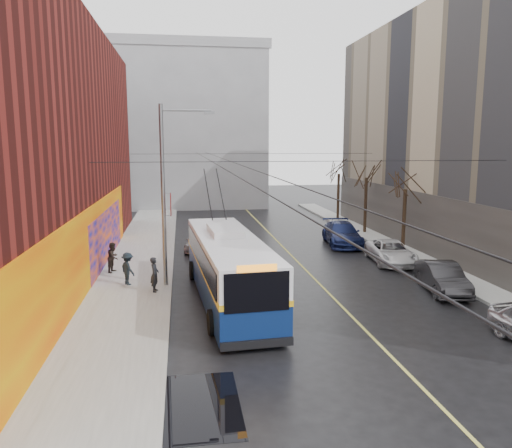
{
  "coord_description": "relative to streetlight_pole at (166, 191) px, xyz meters",
  "views": [
    {
      "loc": [
        -5.4,
        -14.56,
        7.14
      ],
      "look_at": [
        -1.51,
        11.5,
        2.88
      ],
      "focal_mm": 35.0,
      "sensor_mm": 36.0,
      "label": 1
    }
  ],
  "objects": [
    {
      "name": "ground",
      "position": [
        6.14,
        -10.0,
        -4.85
      ],
      "size": [
        140.0,
        140.0,
        0.0
      ],
      "primitive_type": "plane",
      "color": "black",
      "rests_on": "ground"
    },
    {
      "name": "sidewalk_left",
      "position": [
        -1.86,
        2.0,
        -4.77
      ],
      "size": [
        4.0,
        60.0,
        0.15
      ],
      "primitive_type": "cube",
      "color": "gray",
      "rests_on": "ground"
    },
    {
      "name": "sidewalk_right",
      "position": [
        15.14,
        2.0,
        -4.77
      ],
      "size": [
        2.0,
        60.0,
        0.15
      ],
      "primitive_type": "cube",
      "color": "gray",
      "rests_on": "ground"
    },
    {
      "name": "lane_line",
      "position": [
        7.64,
        4.0,
        -4.84
      ],
      "size": [
        0.12,
        50.0,
        0.01
      ],
      "primitive_type": "cube",
      "color": "#BFB74C",
      "rests_on": "ground"
    },
    {
      "name": "building_far",
      "position": [
        0.14,
        34.99,
        4.17
      ],
      "size": [
        20.5,
        12.1,
        18.0
      ],
      "color": "gray",
      "rests_on": "ground"
    },
    {
      "name": "streetlight_pole",
      "position": [
        0.0,
        0.0,
        0.0
      ],
      "size": [
        2.65,
        0.6,
        9.0
      ],
      "color": "slate",
      "rests_on": "ground"
    },
    {
      "name": "catenary_wires",
      "position": [
        3.6,
        4.77,
        1.4
      ],
      "size": [
        18.0,
        60.0,
        0.22
      ],
      "color": "black"
    },
    {
      "name": "tree_near",
      "position": [
        15.14,
        6.0,
        0.13
      ],
      "size": [
        3.2,
        3.2,
        6.4
      ],
      "color": "black",
      "rests_on": "ground"
    },
    {
      "name": "tree_mid",
      "position": [
        15.14,
        13.0,
        0.41
      ],
      "size": [
        3.2,
        3.2,
        6.68
      ],
      "color": "black",
      "rests_on": "ground"
    },
    {
      "name": "tree_far",
      "position": [
        15.14,
        20.0,
        0.3
      ],
      "size": [
        3.2,
        3.2,
        6.57
      ],
      "color": "black",
      "rests_on": "ground"
    },
    {
      "name": "puddle",
      "position": [
        0.85,
        -11.69,
        -4.84
      ],
      "size": [
        2.7,
        3.77,
        0.01
      ],
      "primitive_type": "cube",
      "color": "black",
      "rests_on": "ground"
    },
    {
      "name": "pigeons_flying",
      "position": [
        2.56,
        -0.65,
        1.92
      ],
      "size": [
        2.99,
        2.77,
        1.42
      ],
      "color": "slate"
    },
    {
      "name": "trolleybus",
      "position": [
        2.76,
        -2.57,
        -3.25
      ],
      "size": [
        3.47,
        12.28,
        5.76
      ],
      "rotation": [
        0.0,
        0.0,
        0.07
      ],
      "color": "#0A1D4E",
      "rests_on": "ground"
    },
    {
      "name": "parked_car_b",
      "position": [
        13.14,
        -2.73,
        -4.13
      ],
      "size": [
        2.22,
        4.54,
        1.43
      ],
      "primitive_type": "imported",
      "rotation": [
        0.0,
        0.0,
        -0.17
      ],
      "color": "#262528",
      "rests_on": "ground"
    },
    {
      "name": "parked_car_c",
      "position": [
        13.14,
        3.32,
        -4.18
      ],
      "size": [
        2.8,
        5.06,
        1.34
      ],
      "primitive_type": "imported",
      "rotation": [
        0.0,
        0.0,
        -0.12
      ],
      "color": "silver",
      "rests_on": "ground"
    },
    {
      "name": "parked_car_d",
      "position": [
        11.94,
        8.99,
        -4.05
      ],
      "size": [
        2.87,
        5.74,
        1.6
      ],
      "primitive_type": "imported",
      "rotation": [
        0.0,
        0.0,
        -0.12
      ],
      "color": "#162050",
      "rests_on": "ground"
    },
    {
      "name": "following_car",
      "position": [
        1.78,
        8.65,
        -4.19
      ],
      "size": [
        2.19,
        4.09,
        1.32
      ],
      "primitive_type": "imported",
      "rotation": [
        0.0,
        0.0,
        -0.17
      ],
      "color": "#A8A9AD",
      "rests_on": "ground"
    },
    {
      "name": "pedestrian_a",
      "position": [
        -0.63,
        -1.08,
        -3.86
      ],
      "size": [
        0.45,
        0.64,
        1.67
      ],
      "primitive_type": "imported",
      "rotation": [
        0.0,
        0.0,
        1.49
      ],
      "color": "black",
      "rests_on": "sidewalk_left"
    },
    {
      "name": "pedestrian_b",
      "position": [
        -3.07,
        3.0,
        -3.87
      ],
      "size": [
        0.84,
        0.95,
        1.65
      ],
      "primitive_type": "imported",
      "rotation": [
        0.0,
        0.0,
        1.26
      ],
      "color": "black",
      "rests_on": "sidewalk_left"
    },
    {
      "name": "pedestrian_c",
      "position": [
        -2.02,
        0.32,
        -3.88
      ],
      "size": [
        1.1,
        1.21,
        1.63
      ],
      "primitive_type": "imported",
      "rotation": [
        0.0,
        0.0,
        2.17
      ],
      "color": "black",
      "rests_on": "sidewalk_left"
    }
  ]
}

